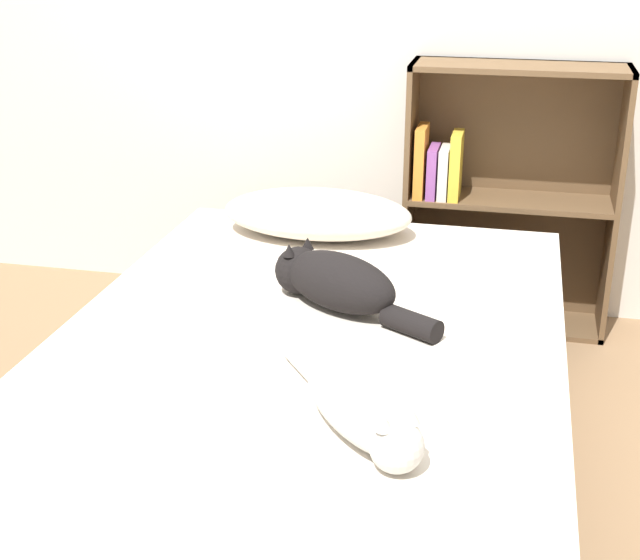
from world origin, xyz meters
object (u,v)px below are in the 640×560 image
pillow (317,213)px  bookshelf (502,193)px  bed (307,415)px  cat_light (360,409)px  cat_dark (335,281)px

pillow → bookshelf: 0.76m
bed → bookshelf: bookshelf is taller
bed → cat_light: size_ratio=4.01×
bed → pillow: size_ratio=3.14×
bed → pillow: (-0.16, 0.80, 0.31)m
bed → cat_dark: 0.37m
pillow → cat_light: size_ratio=1.28×
bed → cat_light: (0.22, -0.41, 0.29)m
pillow → bookshelf: bookshelf is taller
bed → pillow: pillow is taller
cat_light → cat_dark: bearing=159.4°
cat_dark → bookshelf: size_ratio=0.51×
cat_light → bookshelf: size_ratio=0.51×
bed → pillow: 0.87m
cat_dark → cat_light: bearing=136.8°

